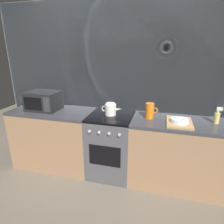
{
  "coord_description": "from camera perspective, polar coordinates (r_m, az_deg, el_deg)",
  "views": [
    {
      "loc": [
        0.65,
        -2.37,
        1.78
      ],
      "look_at": [
        0.02,
        0.0,
        0.95
      ],
      "focal_mm": 30.85,
      "sensor_mm": 36.0,
      "label": 1
    }
  ],
  "objects": [
    {
      "name": "back_wall",
      "position": [
        2.83,
        1.4,
        6.85
      ],
      "size": [
        3.6,
        0.05,
        2.4
      ],
      "color": "gray",
      "rests_on": "ground_plane"
    },
    {
      "name": "stove_unit",
      "position": [
        2.79,
        -0.32,
        -9.76
      ],
      "size": [
        0.6,
        0.63,
        0.9
      ],
      "color": "#4C4C51",
      "rests_on": "ground_plane"
    },
    {
      "name": "microwave",
      "position": [
        2.99,
        -19.68,
        3.15
      ],
      "size": [
        0.46,
        0.35,
        0.27
      ],
      "color": "black",
      "rests_on": "counter_left"
    },
    {
      "name": "spray_bottle",
      "position": [
        2.64,
        28.68,
        -1.33
      ],
      "size": [
        0.08,
        0.06,
        0.2
      ],
      "color": "#E5CC72",
      "rests_on": "counter_right"
    },
    {
      "name": "counter_right",
      "position": [
        2.73,
        18.63,
        -11.57
      ],
      "size": [
        1.2,
        0.6,
        0.9
      ],
      "color": "#997251",
      "rests_on": "ground_plane"
    },
    {
      "name": "dish_pile",
      "position": [
        2.47,
        19.36,
        -2.69
      ],
      "size": [
        0.3,
        0.4,
        0.07
      ],
      "color": "tan",
      "rests_on": "counter_right"
    },
    {
      "name": "counter_left",
      "position": [
        3.13,
        -16.55,
        -7.3
      ],
      "size": [
        1.2,
        0.6,
        0.9
      ],
      "color": "#997251",
      "rests_on": "ground_plane"
    },
    {
      "name": "pitcher",
      "position": [
        2.53,
        11.12,
        0.37
      ],
      "size": [
        0.16,
        0.11,
        0.2
      ],
      "color": "orange",
      "rests_on": "counter_right"
    },
    {
      "name": "kettle",
      "position": [
        2.61,
        -0.43,
        0.85
      ],
      "size": [
        0.28,
        0.15,
        0.17
      ],
      "color": "white",
      "rests_on": "stove_unit"
    },
    {
      "name": "ground_plane",
      "position": [
        3.03,
        -0.3,
        -17.23
      ],
      "size": [
        8.0,
        8.0,
        0.0
      ],
      "primitive_type": "plane",
      "color": "#6B6054"
    }
  ]
}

